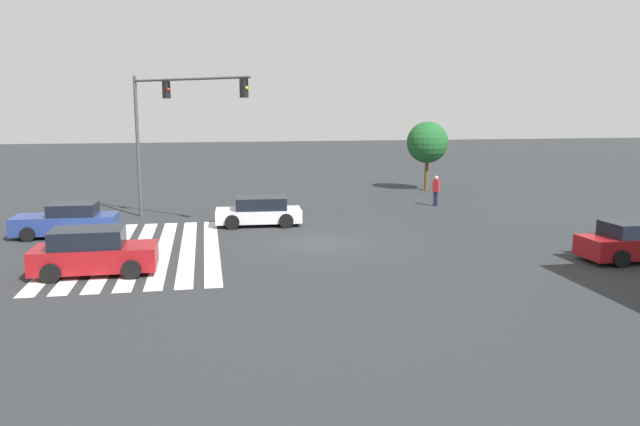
% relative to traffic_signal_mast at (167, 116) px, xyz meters
% --- Properties ---
extents(ground_plane, '(152.80, 152.80, 0.00)m').
position_rel_traffic_signal_mast_xyz_m(ground_plane, '(6.47, 6.47, -5.23)').
color(ground_plane, '#2B2D30').
extents(crosswalk_markings, '(11.70, 6.30, 0.01)m').
position_rel_traffic_signal_mast_xyz_m(crosswalk_markings, '(6.47, -0.91, -5.22)').
color(crosswalk_markings, silver).
rests_on(crosswalk_markings, ground_plane).
extents(traffic_signal_mast, '(5.59, 5.59, 7.24)m').
position_rel_traffic_signal_mast_xyz_m(traffic_signal_mast, '(0.00, 0.00, 0.00)').
color(traffic_signal_mast, '#47474C').
rests_on(traffic_signal_mast, ground_plane).
extents(car_0, '(2.07, 4.13, 1.60)m').
position_rel_traffic_signal_mast_xyz_m(car_0, '(9.83, -2.10, -4.46)').
color(car_0, maroon).
rests_on(car_0, ground_plane).
extents(car_1, '(2.21, 4.20, 1.39)m').
position_rel_traffic_signal_mast_xyz_m(car_1, '(1.92, 4.31, -4.55)').
color(car_1, silver).
rests_on(car_1, ground_plane).
extents(car_2, '(2.04, 4.53, 1.48)m').
position_rel_traffic_signal_mast_xyz_m(car_2, '(11.48, 17.74, -4.52)').
color(car_2, maroon).
rests_on(car_2, ground_plane).
extents(car_3, '(2.12, 4.45, 1.49)m').
position_rel_traffic_signal_mast_xyz_m(car_3, '(3.00, -4.34, -4.54)').
color(car_3, navy).
rests_on(car_3, ground_plane).
extents(pedestrian, '(0.41, 0.41, 1.77)m').
position_rel_traffic_signal_mast_xyz_m(pedestrian, '(-2.07, 14.87, -4.23)').
color(pedestrian, '#232842').
rests_on(pedestrian, ground_plane).
extents(tree_corner_a, '(2.81, 2.81, 4.70)m').
position_rel_traffic_signal_mast_xyz_m(tree_corner_a, '(-8.80, 16.74, -1.95)').
color(tree_corner_a, brown).
rests_on(tree_corner_a, ground_plane).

